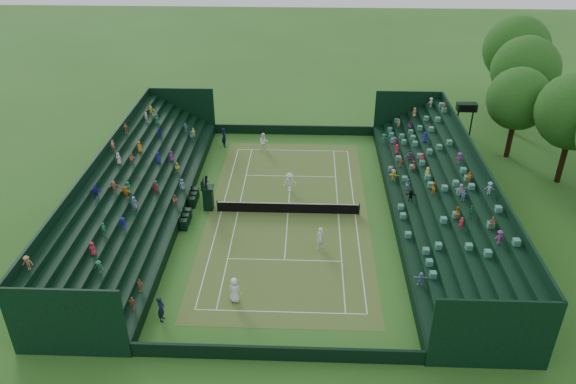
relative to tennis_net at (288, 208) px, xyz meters
name	(u,v)px	position (x,y,z in m)	size (l,w,h in m)	color
ground	(288,213)	(0.00, 0.00, -0.53)	(160.00, 160.00, 0.00)	#2B5E1D
court_surface	(288,213)	(0.00, 0.00, -0.52)	(12.97, 26.77, 0.01)	#367527
perimeter_wall_north	(294,130)	(0.00, 15.88, -0.03)	(17.17, 0.20, 1.00)	black
perimeter_wall_south	(277,353)	(0.00, -15.88, -0.03)	(17.17, 0.20, 1.00)	black
perimeter_wall_east	(393,210)	(8.48, 0.00, -0.03)	(0.20, 31.77, 1.00)	black
perimeter_wall_west	(185,206)	(-8.48, 0.00, -0.03)	(0.20, 31.77, 1.00)	black
north_grandstand	(446,200)	(12.66, 0.00, 1.02)	(6.60, 32.00, 4.90)	black
south_grandstand	(133,194)	(-12.66, 0.00, 1.02)	(6.60, 32.00, 4.90)	black
tennis_net	(288,208)	(0.00, 0.00, 0.00)	(11.67, 0.10, 1.06)	black
scoreboard_tower	(466,108)	(17.75, 16.00, 2.62)	(2.00, 1.00, 3.70)	black
tree_row	(555,95)	(23.89, 10.53, 6.19)	(10.71, 36.24, 10.95)	black
umpire_chair	(208,195)	(-6.59, 0.40, 0.81)	(1.00, 1.00, 3.13)	black
courtside_chairs	(190,208)	(-8.03, -0.23, -0.05)	(0.58, 5.55, 1.26)	black
player_near_west	(235,290)	(-3.02, -10.92, 0.38)	(0.88, 0.58, 1.81)	white
player_near_east	(320,238)	(2.54, -4.81, 0.39)	(0.67, 0.44, 1.82)	white
player_far_west	(264,142)	(-2.88, 11.75, 0.41)	(0.91, 0.71, 1.88)	white
player_far_east	(290,182)	(0.00, 3.70, 0.35)	(1.13, 0.66, 1.76)	white
line_judge_north	(224,137)	(-6.95, 12.53, 0.49)	(0.74, 0.49, 2.03)	black
line_judge_south	(161,309)	(-7.34, -12.88, 0.36)	(0.65, 0.43, 1.78)	black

